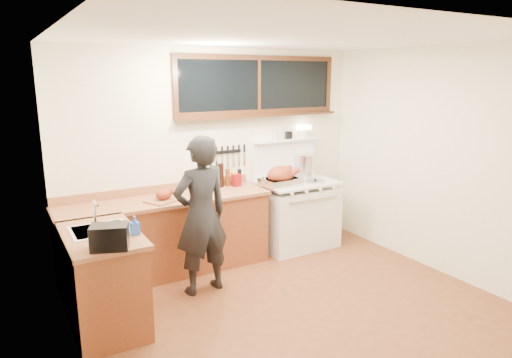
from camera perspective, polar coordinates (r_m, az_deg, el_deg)
ground_plane at (r=4.77m, az=4.78°, el=-15.81°), size 4.00×3.50×0.02m
room_shell at (r=4.23m, az=5.20°, el=4.30°), size 4.10×3.60×2.65m
counter_back at (r=5.45m, az=-11.06°, el=-6.93°), size 2.44×0.64×1.00m
counter_left at (r=4.49m, az=-18.58°, el=-11.81°), size 0.64×1.09×0.90m
sink_unit at (r=4.42m, az=-18.90°, el=-6.72°), size 0.50×0.45×0.37m
vintage_stove at (r=6.19m, az=5.04°, el=-4.16°), size 1.02×0.74×1.60m
back_window at (r=5.96m, az=0.40°, el=10.83°), size 2.32×0.13×0.77m
left_doorway at (r=3.14m, az=-20.21°, el=-10.31°), size 0.02×1.04×2.17m
knife_strip at (r=5.82m, az=-3.75°, el=3.28°), size 0.52×0.03×0.28m
man at (r=4.80m, az=-6.87°, el=-4.57°), size 0.66×0.47×1.69m
soap_bottle at (r=4.18m, az=-14.91°, el=-5.61°), size 0.08×0.08×0.17m
toaster at (r=3.89m, az=-17.83°, el=-6.91°), size 0.34×0.29×0.20m
cutting_board at (r=5.20m, az=-11.41°, el=-2.13°), size 0.46×0.42×0.14m
roast_turkey at (r=5.79m, az=3.12°, el=0.16°), size 0.52×0.39×0.26m
stockpot at (r=6.37m, az=6.32°, el=1.73°), size 0.43×0.43×0.31m
saucepan at (r=6.27m, az=4.98°, el=0.76°), size 0.23×0.31×0.13m
pot_lid at (r=6.05m, az=7.41°, el=-0.26°), size 0.33×0.33×0.04m
coffee_tin at (r=5.77m, az=-2.48°, el=-0.15°), size 0.12×0.10×0.16m
pitcher at (r=5.69m, az=-6.66°, el=-0.32°), size 0.12×0.12×0.17m
bottle_cluster at (r=5.75m, az=-3.97°, el=0.30°), size 0.41×0.07×0.30m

